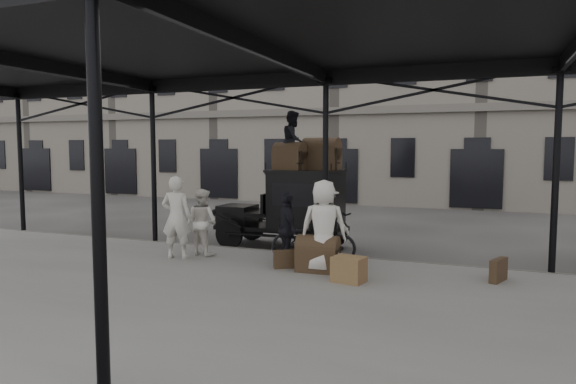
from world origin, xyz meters
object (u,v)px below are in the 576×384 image
porter_official (287,229)px  bicycle (313,240)px  steamer_trunk_platform (318,256)px  steamer_trunk_roof_near (290,158)px  porter_left (176,217)px  taxi (296,205)px

porter_official → bicycle: 0.77m
steamer_trunk_platform → bicycle: bearing=112.0°
bicycle → steamer_trunk_roof_near: size_ratio=2.34×
porter_left → bicycle: porter_left is taller
taxi → steamer_trunk_platform: 3.33m
taxi → porter_official: taxi is taller
porter_official → bicycle: (0.43, 0.57, -0.30)m
porter_left → steamer_trunk_roof_near: 3.46m
steamer_trunk_roof_near → taxi: bearing=81.8°
porter_left → bicycle: bearing=-178.8°
taxi → steamer_trunk_roof_near: (-0.08, -0.25, 1.28)m
porter_left → steamer_trunk_platform: porter_left is taller
steamer_trunk_roof_near → steamer_trunk_platform: steamer_trunk_roof_near is taller
porter_left → taxi: bearing=-138.1°
bicycle → taxi: bearing=18.0°
taxi → bicycle: 2.39m
steamer_trunk_roof_near → steamer_trunk_platform: 3.68m
taxi → porter_left: 3.44m
taxi → steamer_trunk_roof_near: bearing=-108.1°
porter_official → bicycle: size_ratio=0.84×
taxi → bicycle: (1.19, -2.01, -0.54)m
taxi → porter_official: size_ratio=2.23×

